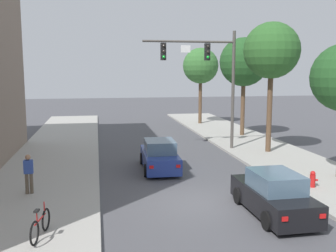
{
  "coord_description": "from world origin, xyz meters",
  "views": [
    {
      "loc": [
        -4.01,
        -14.26,
        5.19
      ],
      "look_at": [
        -0.01,
        7.62,
        2.0
      ],
      "focal_mm": 41.63,
      "sensor_mm": 36.0,
      "label": 1
    }
  ],
  "objects_px": {
    "car_lead_blue": "(160,156)",
    "bicycle_leaning": "(40,225)",
    "car_following_black": "(274,195)",
    "street_tree_third": "(244,62)",
    "fire_hydrant": "(313,179)",
    "street_tree_second": "(272,51)",
    "street_tree_farthest": "(201,66)",
    "traffic_signal_mast": "(209,68)",
    "pedestrian_sidewalk_left_walker": "(29,172)"
  },
  "relations": [
    {
      "from": "traffic_signal_mast",
      "to": "pedestrian_sidewalk_left_walker",
      "type": "distance_m",
      "value": 13.11
    },
    {
      "from": "fire_hydrant",
      "to": "car_lead_blue",
      "type": "bearing_deg",
      "value": 141.69
    },
    {
      "from": "car_following_black",
      "to": "street_tree_third",
      "type": "xyz_separation_m",
      "value": [
        5.0,
        16.08,
        5.08
      ]
    },
    {
      "from": "traffic_signal_mast",
      "to": "fire_hydrant",
      "type": "height_order",
      "value": "traffic_signal_mast"
    },
    {
      "from": "car_lead_blue",
      "to": "car_following_black",
      "type": "height_order",
      "value": "same"
    },
    {
      "from": "car_following_black",
      "to": "street_tree_third",
      "type": "relative_size",
      "value": 0.56
    },
    {
      "from": "car_following_black",
      "to": "bicycle_leaning",
      "type": "xyz_separation_m",
      "value": [
        -7.97,
        -0.88,
        -0.18
      ]
    },
    {
      "from": "traffic_signal_mast",
      "to": "car_lead_blue",
      "type": "relative_size",
      "value": 1.75
    },
    {
      "from": "pedestrian_sidewalk_left_walker",
      "to": "street_tree_farthest",
      "type": "height_order",
      "value": "street_tree_farthest"
    },
    {
      "from": "car_lead_blue",
      "to": "bicycle_leaning",
      "type": "bearing_deg",
      "value": -121.79
    },
    {
      "from": "fire_hydrant",
      "to": "street_tree_farthest",
      "type": "height_order",
      "value": "street_tree_farthest"
    },
    {
      "from": "street_tree_third",
      "to": "street_tree_farthest",
      "type": "bearing_deg",
      "value": 101.4
    },
    {
      "from": "traffic_signal_mast",
      "to": "car_following_black",
      "type": "bearing_deg",
      "value": -94.02
    },
    {
      "from": "car_following_black",
      "to": "street_tree_third",
      "type": "height_order",
      "value": "street_tree_third"
    },
    {
      "from": "street_tree_second",
      "to": "bicycle_leaning",
      "type": "bearing_deg",
      "value": -138.96
    },
    {
      "from": "bicycle_leaning",
      "to": "street_tree_second",
      "type": "relative_size",
      "value": 0.22
    },
    {
      "from": "car_following_black",
      "to": "fire_hydrant",
      "type": "height_order",
      "value": "car_following_black"
    },
    {
      "from": "street_tree_third",
      "to": "street_tree_farthest",
      "type": "xyz_separation_m",
      "value": [
        -1.47,
        7.29,
        -0.21
      ]
    },
    {
      "from": "traffic_signal_mast",
      "to": "street_tree_farthest",
      "type": "relative_size",
      "value": 1.05
    },
    {
      "from": "pedestrian_sidewalk_left_walker",
      "to": "street_tree_third",
      "type": "height_order",
      "value": "street_tree_third"
    },
    {
      "from": "car_following_black",
      "to": "street_tree_second",
      "type": "height_order",
      "value": "street_tree_second"
    },
    {
      "from": "bicycle_leaning",
      "to": "car_lead_blue",
      "type": "bearing_deg",
      "value": 58.21
    },
    {
      "from": "traffic_signal_mast",
      "to": "street_tree_second",
      "type": "xyz_separation_m",
      "value": [
        3.5,
        -1.45,
        1.03
      ]
    },
    {
      "from": "car_following_black",
      "to": "street_tree_third",
      "type": "bearing_deg",
      "value": 72.72
    },
    {
      "from": "bicycle_leaning",
      "to": "street_tree_second",
      "type": "height_order",
      "value": "street_tree_second"
    },
    {
      "from": "traffic_signal_mast",
      "to": "fire_hydrant",
      "type": "distance_m",
      "value": 10.32
    },
    {
      "from": "pedestrian_sidewalk_left_walker",
      "to": "street_tree_farthest",
      "type": "distance_m",
      "value": 23.79
    },
    {
      "from": "bicycle_leaning",
      "to": "car_following_black",
      "type": "bearing_deg",
      "value": 6.31
    },
    {
      "from": "pedestrian_sidewalk_left_walker",
      "to": "street_tree_second",
      "type": "height_order",
      "value": "street_tree_second"
    },
    {
      "from": "traffic_signal_mast",
      "to": "street_tree_second",
      "type": "distance_m",
      "value": 3.93
    },
    {
      "from": "car_lead_blue",
      "to": "fire_hydrant",
      "type": "distance_m",
      "value": 7.62
    },
    {
      "from": "car_lead_blue",
      "to": "pedestrian_sidewalk_left_walker",
      "type": "distance_m",
      "value": 6.91
    },
    {
      "from": "car_lead_blue",
      "to": "bicycle_leaning",
      "type": "distance_m",
      "value": 9.38
    },
    {
      "from": "car_following_black",
      "to": "street_tree_farthest",
      "type": "height_order",
      "value": "street_tree_farthest"
    },
    {
      "from": "pedestrian_sidewalk_left_walker",
      "to": "street_tree_second",
      "type": "xyz_separation_m",
      "value": [
        13.31,
        6.13,
        5.28
      ]
    },
    {
      "from": "fire_hydrant",
      "to": "street_tree_farthest",
      "type": "xyz_separation_m",
      "value": [
        0.58,
        20.99,
        5.08
      ]
    },
    {
      "from": "traffic_signal_mast",
      "to": "street_tree_farthest",
      "type": "height_order",
      "value": "traffic_signal_mast"
    },
    {
      "from": "car_lead_blue",
      "to": "bicycle_leaning",
      "type": "relative_size",
      "value": 2.45
    },
    {
      "from": "fire_hydrant",
      "to": "street_tree_third",
      "type": "relative_size",
      "value": 0.1
    },
    {
      "from": "car_lead_blue",
      "to": "fire_hydrant",
      "type": "height_order",
      "value": "car_lead_blue"
    },
    {
      "from": "street_tree_second",
      "to": "street_tree_farthest",
      "type": "relative_size",
      "value": 1.11
    },
    {
      "from": "pedestrian_sidewalk_left_walker",
      "to": "street_tree_second",
      "type": "bearing_deg",
      "value": 24.74
    },
    {
      "from": "traffic_signal_mast",
      "to": "street_tree_farthest",
      "type": "xyz_separation_m",
      "value": [
        2.74,
        12.12,
        0.27
      ]
    },
    {
      "from": "fire_hydrant",
      "to": "street_tree_second",
      "type": "xyz_separation_m",
      "value": [
        1.35,
        7.42,
        5.83
      ]
    },
    {
      "from": "bicycle_leaning",
      "to": "street_tree_third",
      "type": "xyz_separation_m",
      "value": [
        12.97,
        16.96,
        5.26
      ]
    },
    {
      "from": "traffic_signal_mast",
      "to": "pedestrian_sidewalk_left_walker",
      "type": "xyz_separation_m",
      "value": [
        -9.81,
        -7.59,
        -4.25
      ]
    },
    {
      "from": "bicycle_leaning",
      "to": "street_tree_second",
      "type": "distance_m",
      "value": 17.26
    },
    {
      "from": "bicycle_leaning",
      "to": "fire_hydrant",
      "type": "relative_size",
      "value": 2.43
    },
    {
      "from": "traffic_signal_mast",
      "to": "street_tree_second",
      "type": "height_order",
      "value": "street_tree_second"
    },
    {
      "from": "bicycle_leaning",
      "to": "street_tree_third",
      "type": "relative_size",
      "value": 0.23
    }
  ]
}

